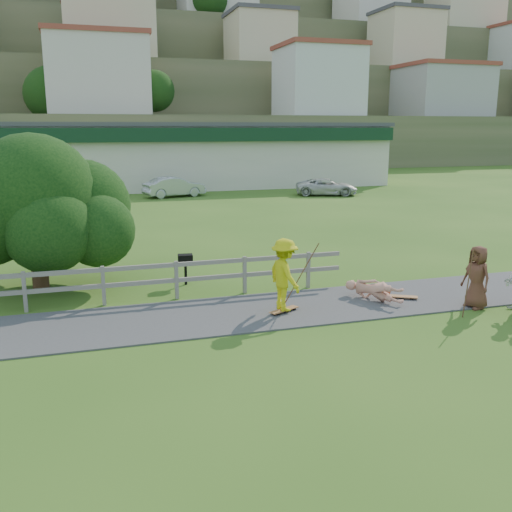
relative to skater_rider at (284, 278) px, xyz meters
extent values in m
plane|color=#325D1A|center=(-0.47, -1.19, -0.95)|extent=(260.00, 260.00, 0.00)
cube|color=#3D3D40|center=(-0.47, 0.31, -0.93)|extent=(34.00, 3.00, 0.04)
cube|color=slate|center=(-6.47, 2.11, -0.40)|extent=(0.10, 0.10, 1.10)
cube|color=slate|center=(-4.47, 2.11, -0.40)|extent=(0.10, 0.10, 1.10)
cube|color=slate|center=(-2.47, 2.11, -0.40)|extent=(0.10, 0.10, 1.10)
cube|color=slate|center=(-0.47, 2.11, -0.40)|extent=(0.10, 0.10, 1.10)
cube|color=slate|center=(1.53, 2.11, -0.40)|extent=(0.10, 0.10, 1.10)
cube|color=slate|center=(-4.97, 2.11, 0.05)|extent=(15.00, 0.08, 0.12)
cube|color=slate|center=(-4.97, 2.11, -0.40)|extent=(15.00, 0.08, 0.12)
cube|color=silver|center=(3.53, 33.81, 1.45)|extent=(32.00, 10.00, 4.80)
cube|color=#12321D|center=(3.53, 28.61, 3.25)|extent=(32.00, 0.60, 1.00)
cube|color=#45454A|center=(3.53, 33.81, 4.00)|extent=(32.50, 10.50, 0.30)
cube|color=#434F2E|center=(-0.47, 53.81, 2.05)|extent=(220.00, 14.00, 6.00)
cube|color=beige|center=(-0.47, 53.81, 8.55)|extent=(10.00, 9.00, 7.00)
cube|color=#45454A|center=(-0.47, 53.81, 12.30)|extent=(10.40, 9.40, 0.50)
cube|color=#434F2E|center=(-0.47, 66.81, 5.55)|extent=(220.00, 14.00, 13.00)
cube|color=beige|center=(-0.47, 66.81, 15.55)|extent=(10.00, 9.00, 7.00)
cube|color=#45454A|center=(-0.47, 66.81, 19.30)|extent=(10.40, 9.40, 0.50)
cube|color=#434F2E|center=(-0.47, 79.81, 9.55)|extent=(220.00, 14.00, 21.00)
cube|color=#434F2E|center=(-0.47, 92.81, 14.05)|extent=(220.00, 14.00, 30.00)
cube|color=#434F2E|center=(-0.47, 106.81, 19.05)|extent=(220.00, 14.00, 40.00)
imported|color=gold|center=(0.00, 0.00, 0.00)|extent=(0.92, 1.33, 1.89)
imported|color=tan|center=(2.76, 0.27, -0.63)|extent=(1.73, 1.20, 0.64)
imported|color=brown|center=(5.08, -1.06, -0.09)|extent=(0.71, 0.93, 1.71)
imported|color=#AFB1B7|center=(1.32, 26.15, -0.25)|extent=(4.47, 2.47, 1.40)
imported|color=silver|center=(11.83, 23.90, -0.34)|extent=(4.76, 3.31, 1.21)
sphere|color=#B7270B|center=(3.36, 0.62, -0.83)|extent=(0.24, 0.24, 0.24)
cylinder|color=brown|center=(0.60, 0.40, 0.06)|extent=(0.03, 0.03, 2.02)
cylinder|color=brown|center=(4.35, -1.65, -0.07)|extent=(0.03, 0.03, 1.76)
camera|label=1|loc=(-4.88, -13.38, 3.83)|focal=40.00mm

